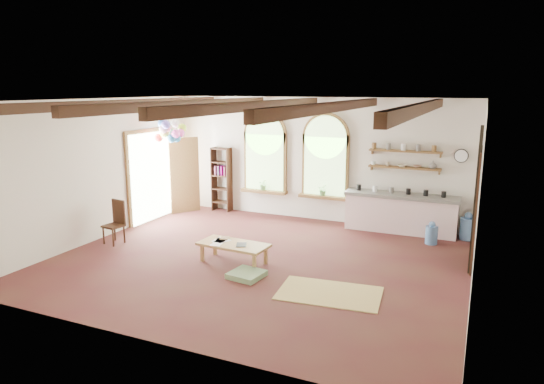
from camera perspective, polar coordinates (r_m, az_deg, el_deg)
The scene contains 27 objects.
floor at distance 9.93m, azimuth -1.63°, elevation -8.05°, with size 8.00×8.00×0.00m, color #4D281F.
ceiling_beams at distance 9.32m, azimuth -1.75°, elevation 10.13°, with size 6.20×6.80×0.18m, color #361F11, non-canonical shape.
window_left at distance 13.14m, azimuth -0.84°, elevation 4.30°, with size 1.30×0.28×2.20m.
window_right at distance 12.54m, azimuth 6.27°, elevation 3.85°, with size 1.30×0.28×2.20m.
left_doorway at distance 13.14m, azimuth -14.01°, elevation 1.81°, with size 0.10×1.90×2.50m, color brown.
right_doorway at distance 10.19m, azimuth 22.76°, elevation -2.02°, with size 0.10×1.30×2.40m, color black.
kitchen_counter at distance 12.11m, azimuth 14.89°, elevation -2.37°, with size 2.68×0.62×0.94m.
wall_shelf_lower at distance 12.07m, azimuth 15.30°, elevation 2.77°, with size 1.70×0.24×0.04m, color brown.
wall_shelf_upper at distance 12.01m, azimuth 15.41°, elevation 4.65°, with size 1.70×0.24×0.04m, color brown.
wall_clock at distance 11.98m, azimuth 21.37°, elevation 3.99°, with size 0.32×0.32×0.04m, color black.
bookshelf at distance 13.75m, azimuth -5.95°, elevation 1.50°, with size 0.53×0.32×1.80m.
coffee_table at distance 9.73m, azimuth -4.55°, elevation -6.31°, with size 1.45×0.74×0.40m.
side_chair at distance 11.47m, azimuth -18.04°, elevation -4.39°, with size 0.44×0.44×0.98m.
floor_mat at distance 8.48m, azimuth 6.77°, elevation -11.73°, with size 1.72×1.06×0.02m, color tan.
floor_cushion at distance 9.10m, azimuth -3.01°, elevation -9.68°, with size 0.58×0.58×0.10m, color gray.
water_jug_a at distance 11.45m, azimuth 18.26°, elevation -4.73°, with size 0.27×0.27×0.52m.
water_jug_b at distance 12.04m, azimuth 22.00°, elevation -3.91°, with size 0.33×0.33×0.65m.
balloon_cluster at distance 12.80m, azimuth -11.86°, elevation 6.99°, with size 0.73×0.79×1.14m.
table_book at distance 10.04m, azimuth -6.07°, elevation -5.40°, with size 0.17×0.24×0.02m, color olive.
tablet at distance 9.61m, azimuth -3.63°, elevation -6.20°, with size 0.19×0.28×0.01m, color black.
potted_plant_left at distance 13.17m, azimuth -1.02°, elevation 0.87°, with size 0.27×0.23×0.30m, color #598C4C.
potted_plant_right at distance 12.57m, azimuth 6.05°, elevation 0.26°, with size 0.27×0.23×0.30m, color #598C4C.
shelf_cup_a at distance 12.19m, azimuth 11.83°, elevation 3.36°, with size 0.12×0.10×0.10m, color white.
shelf_cup_b at distance 12.12m, azimuth 13.45°, elevation 3.23°, with size 0.10×0.10×0.09m, color beige.
shelf_bowl_a at distance 12.07m, azimuth 15.08°, elevation 3.01°, with size 0.22×0.22×0.05m, color beige.
shelf_bowl_b at distance 12.02m, azimuth 16.73°, elevation 2.90°, with size 0.20×0.20×0.06m, color #8C664C.
shelf_vase at distance 11.98m, azimuth 18.41°, elevation 3.07°, with size 0.18×0.18×0.19m, color slate.
Camera 1 is at (3.98, -8.42, 3.43)m, focal length 32.00 mm.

